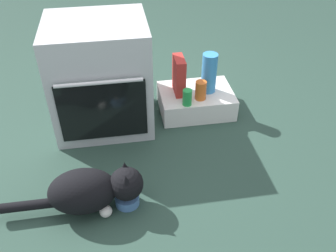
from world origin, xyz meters
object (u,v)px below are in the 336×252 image
(water_bottle, at_px, (209,73))
(sauce_jar, at_px, (201,90))
(pantry_cabinet, at_px, (196,101))
(cereal_box, at_px, (179,76))
(soda_can, at_px, (187,97))
(oven, at_px, (101,76))
(food_bowl, at_px, (127,199))
(cat, at_px, (91,190))

(water_bottle, height_order, sauce_jar, water_bottle)
(pantry_cabinet, bearing_deg, sauce_jar, -85.40)
(water_bottle, bearing_deg, cereal_box, 176.00)
(soda_can, distance_m, sauce_jar, 0.13)
(oven, distance_m, food_bowl, 0.89)
(cat, distance_m, soda_can, 0.97)
(oven, bearing_deg, cat, -96.27)
(cat, relative_size, soda_can, 6.73)
(pantry_cabinet, xyz_separation_m, cereal_box, (-0.13, 0.02, 0.22))
(cereal_box, bearing_deg, sauce_jar, -38.65)
(food_bowl, height_order, soda_can, soda_can)
(pantry_cabinet, relative_size, water_bottle, 1.82)
(pantry_cabinet, relative_size, food_bowl, 3.92)
(food_bowl, relative_size, cereal_box, 0.50)
(food_bowl, xyz_separation_m, soda_can, (0.49, 0.69, 0.19))
(cereal_box, bearing_deg, oven, -175.01)
(cereal_box, bearing_deg, pantry_cabinet, -7.36)
(oven, xyz_separation_m, sauce_jar, (0.69, -0.06, -0.15))
(water_bottle, height_order, soda_can, water_bottle)
(oven, height_order, water_bottle, oven)
(oven, height_order, sauce_jar, oven)
(pantry_cabinet, bearing_deg, soda_can, -123.68)
(water_bottle, xyz_separation_m, soda_can, (-0.19, -0.16, -0.09))
(oven, relative_size, food_bowl, 5.49)
(cat, xyz_separation_m, cereal_box, (0.64, 0.86, 0.16))
(soda_can, bearing_deg, water_bottle, 39.22)
(food_bowl, bearing_deg, soda_can, 54.84)
(food_bowl, height_order, water_bottle, water_bottle)
(pantry_cabinet, relative_size, soda_can, 4.55)
(cat, bearing_deg, soda_can, 45.91)
(oven, distance_m, cat, 0.85)
(cereal_box, distance_m, soda_can, 0.19)
(pantry_cabinet, bearing_deg, cereal_box, 172.64)
(cereal_box, bearing_deg, soda_can, -80.60)
(soda_can, bearing_deg, oven, 168.05)
(oven, xyz_separation_m, soda_can, (0.58, -0.12, -0.16))
(oven, xyz_separation_m, cat, (-0.09, -0.81, -0.24))
(oven, bearing_deg, food_bowl, -83.12)
(pantry_cabinet, bearing_deg, food_bowl, -124.90)
(food_bowl, xyz_separation_m, cereal_box, (0.46, 0.86, 0.27))
(cat, bearing_deg, water_bottle, 44.59)
(cat, height_order, cereal_box, cereal_box)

